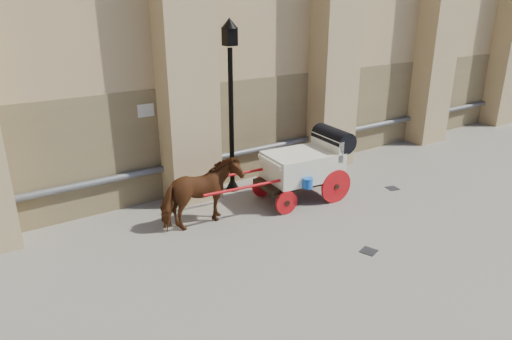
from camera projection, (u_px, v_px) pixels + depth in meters
ground at (305, 241)px, 10.28m from camera, size 90.00×90.00×0.00m
horse at (202, 194)px, 10.71m from camera, size 1.98×0.98×1.63m
carriage at (307, 163)px, 12.21m from camera, size 4.37×1.62×1.87m
street_lamp at (231, 103)px, 12.24m from camera, size 0.44×0.44×4.69m
drain_grate_near at (369, 251)px, 9.84m from camera, size 0.41×0.41×0.01m
drain_grate_far at (392, 188)px, 13.16m from camera, size 0.39×0.39×0.01m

